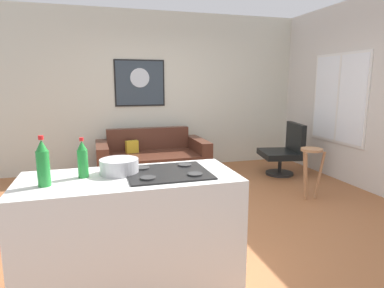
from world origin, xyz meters
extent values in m
cube|color=#9A5D36|center=(0.00, 0.00, -0.02)|extent=(6.40, 6.40, 0.04)
cube|color=beige|center=(0.00, 2.42, 1.40)|extent=(6.40, 0.05, 2.80)
cube|color=beige|center=(2.62, 0.30, 1.40)|extent=(0.05, 6.40, 2.80)
cube|color=#4B271C|center=(-0.30, 1.73, 0.21)|extent=(1.43, 0.96, 0.41)
cube|color=#4B271C|center=(-0.31, 2.12, 0.60)|extent=(1.42, 0.17, 0.37)
cube|color=#4B271C|center=(-1.10, 1.72, 0.31)|extent=(0.19, 0.95, 0.62)
cube|color=#4B271C|center=(0.50, 1.73, 0.31)|extent=(0.19, 0.95, 0.62)
cube|color=gold|center=(-0.62, 1.89, 0.51)|extent=(0.22, 0.14, 0.20)
cube|color=silver|center=(-0.17, 0.68, 0.39)|extent=(0.88, 0.58, 0.02)
cylinder|color=#232326|center=(-0.57, 0.43, 0.19)|extent=(0.03, 0.03, 0.38)
cylinder|color=#232326|center=(0.22, 0.43, 0.19)|extent=(0.03, 0.03, 0.38)
cylinder|color=#232326|center=(-0.57, 0.92, 0.19)|extent=(0.03, 0.03, 0.38)
cylinder|color=#232326|center=(0.22, 0.92, 0.19)|extent=(0.03, 0.03, 0.38)
cylinder|color=black|center=(1.83, 1.31, 0.02)|extent=(0.47, 0.47, 0.04)
cylinder|color=black|center=(1.83, 1.31, 0.21)|extent=(0.06, 0.06, 0.33)
cube|color=black|center=(1.83, 1.31, 0.36)|extent=(0.76, 0.78, 0.10)
cube|color=black|center=(2.08, 1.26, 0.65)|extent=(0.21, 0.67, 0.48)
cylinder|color=#A5724C|center=(1.60, 0.16, 0.68)|extent=(0.29, 0.29, 0.03)
cylinder|color=#A5724C|center=(1.60, 0.28, 0.33)|extent=(0.04, 0.12, 0.66)
cylinder|color=#A5724C|center=(1.49, 0.10, 0.33)|extent=(0.12, 0.09, 0.66)
cylinder|color=#A5724C|center=(1.70, 0.10, 0.33)|extent=(0.12, 0.09, 0.66)
cube|color=silver|center=(-0.95, -1.21, 0.45)|extent=(1.56, 0.69, 0.90)
cube|color=black|center=(-0.67, -1.21, 0.91)|extent=(0.60, 0.52, 0.01)
cylinder|color=#2D2D2D|center=(-0.84, -1.35, 0.92)|extent=(0.11, 0.11, 0.01)
cylinder|color=#2D2D2D|center=(-0.50, -1.35, 0.92)|extent=(0.11, 0.11, 0.01)
cylinder|color=#2D2D2D|center=(-0.84, -1.07, 0.92)|extent=(0.11, 0.11, 0.01)
cylinder|color=#2D2D2D|center=(-0.50, -1.07, 0.92)|extent=(0.11, 0.11, 0.01)
cylinder|color=#228533|center=(-1.51, -1.29, 1.02)|extent=(0.08, 0.08, 0.23)
cone|color=#228533|center=(-1.51, -1.29, 1.17)|extent=(0.07, 0.07, 0.07)
cylinder|color=red|center=(-1.51, -1.29, 1.22)|extent=(0.03, 0.03, 0.03)
cylinder|color=#228533|center=(-1.27, -1.15, 1.00)|extent=(0.07, 0.07, 0.20)
cone|color=#228533|center=(-1.27, -1.15, 1.13)|extent=(0.07, 0.07, 0.06)
cylinder|color=red|center=(-1.27, -1.15, 1.18)|extent=(0.03, 0.03, 0.02)
cylinder|color=silver|center=(-1.01, -1.12, 0.91)|extent=(0.16, 0.16, 0.01)
cylinder|color=silver|center=(-1.01, -1.12, 0.96)|extent=(0.28, 0.28, 0.11)
cube|color=black|center=(-0.39, 2.39, 1.56)|extent=(0.88, 0.01, 0.81)
cube|color=#313D48|center=(-0.39, 2.38, 1.56)|extent=(0.83, 0.02, 0.76)
cylinder|color=silver|center=(-0.39, 2.37, 1.65)|extent=(0.34, 0.01, 0.34)
cube|color=silver|center=(2.59, 0.90, 1.31)|extent=(0.02, 1.22, 1.43)
cube|color=white|center=(2.58, 0.90, 1.31)|extent=(0.01, 1.14, 1.35)
cube|color=silver|center=(2.58, 0.90, 1.31)|extent=(0.01, 0.04, 1.35)
camera|label=1|loc=(-1.16, -3.53, 1.57)|focal=30.72mm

